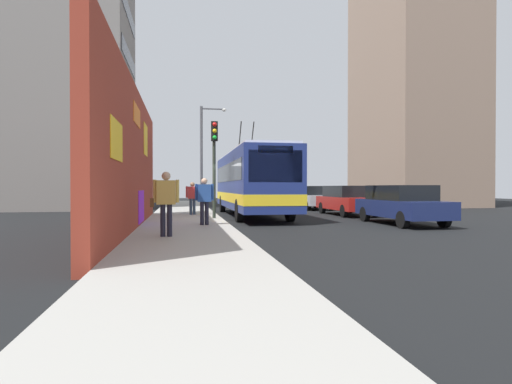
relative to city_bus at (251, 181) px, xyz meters
The scene contains 15 objects.
ground_plane 4.14m from the city_bus, 150.92° to the left, with size 80.00×80.00×0.00m, color black.
sidewalk_slab 5.02m from the city_bus, 133.59° to the left, with size 48.00×3.20×0.15m, color #9E9B93.
graffiti_wall 8.58m from the city_bus, 143.03° to the left, with size 14.79×0.32×4.82m.
building_far_left 17.32m from the city_bus, 47.91° to the left, with size 8.68×7.44×21.63m.
building_far_right 20.34m from the city_bus, 56.00° to the right, with size 10.17×7.10×21.27m.
city_bus is the anchor object (origin of this frame).
parked_car_navy 7.86m from the city_bus, 138.16° to the right, with size 4.82×1.88×1.58m.
parked_car_red 5.30m from the city_bus, 92.22° to the right, with size 4.93×1.87×1.58m.
parked_car_silver 7.88m from the city_bus, 41.72° to the right, with size 4.76×1.80×1.58m.
parked_car_white 12.35m from the city_bus, 24.99° to the right, with size 4.46×1.81×1.58m.
pedestrian_midblock 3.18m from the city_bus, 101.63° to the left, with size 0.22×0.65×1.60m.
pedestrian_near_wall 10.51m from the city_bus, 157.79° to the left, with size 0.24×0.78×1.78m.
pedestrian_at_curb 6.95m from the city_bus, 156.69° to the left, with size 0.23×0.68×1.68m.
traffic_light 4.11m from the city_bus, 147.02° to the left, with size 0.49×0.28×4.21m.
street_lamp 7.31m from the city_bus, 17.17° to the left, with size 0.44×1.76×6.75m.
Camera 1 is at (-18.14, 1.72, 1.50)m, focal length 29.26 mm.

